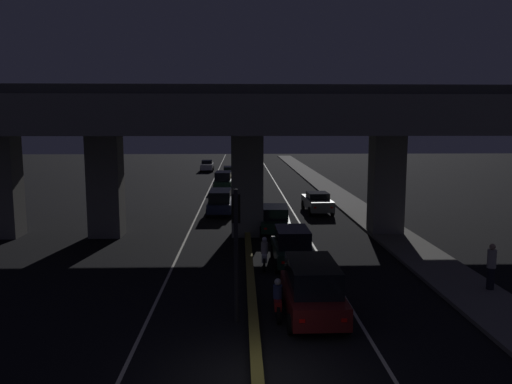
% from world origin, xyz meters
% --- Properties ---
extents(lane_line_left_inner, '(0.12, 126.00, 0.00)m').
position_xyz_m(lane_line_left_inner, '(-3.60, 35.00, 0.00)').
color(lane_line_left_inner, beige).
rests_on(lane_line_left_inner, ground_plane).
extents(lane_line_right_inner, '(0.12, 126.00, 0.00)m').
position_xyz_m(lane_line_right_inner, '(3.60, 35.00, 0.00)').
color(lane_line_right_inner, beige).
rests_on(lane_line_right_inner, ground_plane).
extents(median_divider, '(0.33, 126.00, 0.33)m').
position_xyz_m(median_divider, '(0.00, 35.00, 0.16)').
color(median_divider, olive).
rests_on(median_divider, ground_plane).
extents(sidewalk_right, '(2.66, 126.00, 0.16)m').
position_xyz_m(sidewalk_right, '(8.65, 28.00, 0.08)').
color(sidewalk_right, slate).
rests_on(sidewalk_right, ground_plane).
extents(elevated_overpass, '(33.52, 12.01, 8.92)m').
position_xyz_m(elevated_overpass, '(-0.30, 17.48, 6.73)').
color(elevated_overpass, gray).
rests_on(elevated_overpass, ground_plane).
extents(traffic_light_left_of_median, '(0.30, 0.49, 4.53)m').
position_xyz_m(traffic_light_left_of_median, '(-0.56, 4.25, 3.09)').
color(traffic_light_left_of_median, black).
rests_on(traffic_light_left_of_median, ground_plane).
extents(street_lamp, '(2.45, 0.32, 7.51)m').
position_xyz_m(street_lamp, '(7.81, 20.53, 4.49)').
color(street_lamp, '#2D2D30').
rests_on(street_lamp, ground_plane).
extents(car_dark_red_lead, '(2.03, 4.23, 1.93)m').
position_xyz_m(car_dark_red_lead, '(2.05, 4.49, 1.01)').
color(car_dark_red_lead, '#591414').
rests_on(car_dark_red_lead, ground_plane).
extents(car_dark_green_second, '(1.90, 3.97, 1.76)m').
position_xyz_m(car_dark_green_second, '(2.03, 10.93, 0.90)').
color(car_dark_green_second, black).
rests_on(car_dark_green_second, ground_plane).
extents(car_dark_green_third, '(2.02, 4.25, 1.63)m').
position_xyz_m(car_dark_green_third, '(1.72, 18.07, 0.86)').
color(car_dark_green_third, black).
rests_on(car_dark_green_third, ground_plane).
extents(car_grey_fourth, '(1.99, 4.67, 1.55)m').
position_xyz_m(car_grey_fourth, '(5.39, 24.95, 0.81)').
color(car_grey_fourth, '#515459').
rests_on(car_grey_fourth, ground_plane).
extents(car_dark_blue_lead_oncoming, '(1.95, 4.52, 1.80)m').
position_xyz_m(car_dark_blue_lead_oncoming, '(-1.89, 24.56, 0.96)').
color(car_dark_blue_lead_oncoming, '#141938').
rests_on(car_dark_blue_lead_oncoming, ground_plane).
extents(car_dark_green_second_oncoming, '(2.07, 4.18, 1.89)m').
position_xyz_m(car_dark_green_second_oncoming, '(-2.09, 38.11, 0.99)').
color(car_dark_green_second_oncoming, black).
rests_on(car_dark_green_second_oncoming, ground_plane).
extents(car_dark_red_third_oncoming, '(2.01, 4.09, 1.48)m').
position_xyz_m(car_dark_red_third_oncoming, '(-1.67, 49.13, 0.78)').
color(car_dark_red_third_oncoming, '#591414').
rests_on(car_dark_red_third_oncoming, ground_plane).
extents(car_white_fourth_oncoming, '(1.84, 4.38, 1.58)m').
position_xyz_m(car_white_fourth_oncoming, '(-5.09, 58.60, 0.80)').
color(car_white_fourth_oncoming, silver).
rests_on(car_white_fourth_oncoming, ground_plane).
extents(motorcycle_red_filtering_near, '(0.33, 1.86, 1.35)m').
position_xyz_m(motorcycle_red_filtering_near, '(0.86, 4.56, 0.58)').
color(motorcycle_red_filtering_near, black).
rests_on(motorcycle_red_filtering_near, ground_plane).
extents(motorcycle_white_filtering_mid, '(0.34, 1.88, 1.47)m').
position_xyz_m(motorcycle_white_filtering_mid, '(0.69, 10.46, 0.62)').
color(motorcycle_white_filtering_mid, black).
rests_on(motorcycle_white_filtering_mid, ground_plane).
extents(pedestrian_on_sidewalk, '(0.34, 0.34, 1.83)m').
position_xyz_m(pedestrian_on_sidewalk, '(9.43, 6.72, 1.09)').
color(pedestrian_on_sidewalk, black).
rests_on(pedestrian_on_sidewalk, sidewalk_right).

